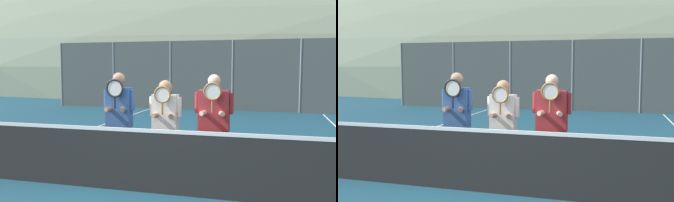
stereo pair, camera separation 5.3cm
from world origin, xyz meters
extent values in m
plane|color=navy|center=(0.00, 0.00, 0.00)|extent=(120.00, 120.00, 0.00)
ellipsoid|color=slate|center=(0.00, 54.19, 0.00)|extent=(143.99, 79.99, 28.00)
cube|color=tan|center=(-1.21, 19.70, 1.40)|extent=(13.26, 5.00, 2.80)
cube|color=brown|center=(-1.21, 19.70, 2.98)|extent=(13.76, 5.50, 0.36)
cylinder|color=gray|center=(-8.49, 11.28, 1.56)|extent=(0.06, 0.06, 3.12)
cylinder|color=gray|center=(-5.66, 11.28, 1.56)|extent=(0.06, 0.06, 3.12)
cylinder|color=gray|center=(-2.83, 11.28, 1.56)|extent=(0.06, 0.06, 3.12)
cylinder|color=gray|center=(0.00, 11.28, 1.56)|extent=(0.06, 0.06, 3.12)
cylinder|color=gray|center=(2.83, 11.28, 1.56)|extent=(0.06, 0.06, 3.12)
cube|color=#4C5451|center=(0.00, 11.28, 1.56)|extent=(16.97, 0.02, 3.12)
cube|color=black|center=(0.00, 0.00, 0.47)|extent=(9.87, 0.02, 0.95)
cube|color=white|center=(0.00, 0.00, 0.97)|extent=(9.87, 0.03, 0.06)
cube|color=white|center=(-3.74, 3.00, 0.00)|extent=(0.05, 16.00, 0.01)
cylinder|color=white|center=(-0.95, 0.64, 0.44)|extent=(0.13, 0.13, 0.88)
cylinder|color=white|center=(-0.72, 0.64, 0.44)|extent=(0.13, 0.13, 0.88)
cube|color=#335693|center=(-0.83, 0.64, 1.23)|extent=(0.43, 0.22, 0.70)
sphere|color=#997056|center=(-0.83, 0.64, 1.73)|extent=(0.22, 0.22, 0.22)
cylinder|color=#335693|center=(-1.07, 0.64, 1.37)|extent=(0.08, 0.08, 0.34)
cylinder|color=#335693|center=(-0.59, 0.64, 1.37)|extent=(0.08, 0.08, 0.34)
cylinder|color=#997056|center=(-0.94, 0.55, 1.22)|extent=(0.16, 0.27, 0.08)
cylinder|color=#997056|center=(-0.73, 0.55, 1.22)|extent=(0.16, 0.27, 0.08)
cylinder|color=black|center=(-0.83, 0.46, 1.34)|extent=(0.03, 0.03, 0.20)
torus|color=black|center=(-0.83, 0.46, 1.58)|extent=(0.32, 0.03, 0.32)
cylinder|color=silver|center=(-0.83, 0.46, 1.58)|extent=(0.26, 0.00, 0.26)
cylinder|color=black|center=(-0.12, 0.67, 0.41)|extent=(0.13, 0.13, 0.82)
cylinder|color=black|center=(0.11, 0.67, 0.41)|extent=(0.13, 0.13, 0.82)
cube|color=white|center=(-0.01, 0.67, 1.15)|extent=(0.42, 0.22, 0.65)
sphere|color=#997056|center=(-0.01, 0.67, 1.60)|extent=(0.23, 0.23, 0.23)
cylinder|color=white|center=(-0.25, 0.67, 1.28)|extent=(0.08, 0.08, 0.32)
cylinder|color=white|center=(0.23, 0.67, 1.28)|extent=(0.08, 0.08, 0.32)
cylinder|color=#997056|center=(-0.11, 0.58, 1.14)|extent=(0.16, 0.27, 0.08)
cylinder|color=#997056|center=(0.10, 0.58, 1.14)|extent=(0.16, 0.27, 0.08)
cylinder|color=#936033|center=(-0.01, 0.49, 1.26)|extent=(0.03, 0.03, 0.20)
torus|color=#936033|center=(-0.01, 0.49, 1.49)|extent=(0.29, 0.03, 0.29)
cylinder|color=silver|center=(-0.01, 0.49, 1.49)|extent=(0.24, 0.00, 0.24)
cylinder|color=#232838|center=(0.68, 0.66, 0.44)|extent=(0.13, 0.13, 0.87)
cylinder|color=#232838|center=(0.95, 0.66, 0.44)|extent=(0.13, 0.13, 0.87)
cube|color=maroon|center=(0.81, 0.66, 1.22)|extent=(0.50, 0.22, 0.69)
sphere|color=#DBB293|center=(0.81, 0.66, 1.71)|extent=(0.21, 0.21, 0.21)
cylinder|color=maroon|center=(0.54, 0.66, 1.35)|extent=(0.08, 0.08, 0.34)
cylinder|color=maroon|center=(1.09, 0.66, 1.35)|extent=(0.08, 0.08, 0.34)
cylinder|color=#DBB293|center=(0.69, 0.57, 1.20)|extent=(0.16, 0.27, 0.08)
cylinder|color=#DBB293|center=(0.94, 0.57, 1.20)|extent=(0.16, 0.27, 0.08)
cylinder|color=#936033|center=(0.81, 0.48, 1.32)|extent=(0.03, 0.03, 0.20)
torus|color=#936033|center=(0.81, 0.48, 1.55)|extent=(0.29, 0.03, 0.29)
cylinder|color=silver|center=(0.81, 0.48, 1.55)|extent=(0.24, 0.00, 0.24)
cube|color=silver|center=(-4.32, 14.70, 0.71)|extent=(4.33, 1.86, 0.83)
cube|color=#2D3842|center=(-4.32, 14.70, 1.47)|extent=(2.38, 1.71, 0.68)
cylinder|color=black|center=(-2.91, 13.75, 0.30)|extent=(0.60, 0.16, 0.60)
cylinder|color=black|center=(-2.91, 15.65, 0.30)|extent=(0.60, 0.16, 0.60)
cylinder|color=black|center=(-5.72, 13.75, 0.30)|extent=(0.60, 0.16, 0.60)
cylinder|color=black|center=(-5.72, 15.65, 0.30)|extent=(0.60, 0.16, 0.60)
cube|color=#285638|center=(0.70, 14.40, 0.72)|extent=(4.46, 1.74, 0.84)
cube|color=#2D3842|center=(0.70, 14.40, 1.48)|extent=(2.45, 1.60, 0.69)
cylinder|color=black|center=(2.15, 13.51, 0.30)|extent=(0.60, 0.16, 0.60)
cylinder|color=black|center=(2.15, 15.29, 0.30)|extent=(0.60, 0.16, 0.60)
cylinder|color=black|center=(-0.75, 13.51, 0.30)|extent=(0.60, 0.16, 0.60)
cylinder|color=black|center=(-0.75, 15.29, 0.30)|extent=(0.60, 0.16, 0.60)
cylinder|color=black|center=(4.26, 13.39, 0.30)|extent=(0.60, 0.16, 0.60)
cylinder|color=black|center=(4.26, 15.28, 0.30)|extent=(0.60, 0.16, 0.60)
camera|label=1|loc=(1.72, -5.33, 1.94)|focal=40.00mm
camera|label=2|loc=(1.77, -5.31, 1.94)|focal=40.00mm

